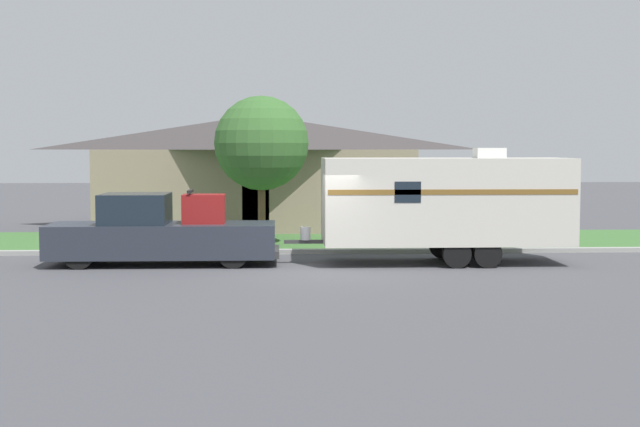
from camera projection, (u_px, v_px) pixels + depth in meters
name	position (u px, v px, depth m)	size (l,w,h in m)	color
ground_plane	(312.00, 271.00, 23.34)	(120.00, 120.00, 0.00)	#47474C
curb_strip	(308.00, 251.00, 27.07)	(80.00, 0.30, 0.14)	#999993
lawn_strip	(304.00, 241.00, 30.71)	(80.00, 7.00, 0.03)	#3D6B33
house_across_street	(258.00, 169.00, 36.39)	(13.05, 7.85, 4.56)	gray
pickup_truck	(160.00, 233.00, 24.46)	(6.29, 1.99, 2.06)	black
travel_trailer	(445.00, 201.00, 24.75)	(7.89, 2.44, 3.21)	black
mailbox	(136.00, 221.00, 27.31)	(0.48, 0.20, 1.26)	brown
tree_in_yard	(261.00, 143.00, 28.90)	(3.08, 3.08, 4.91)	brown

